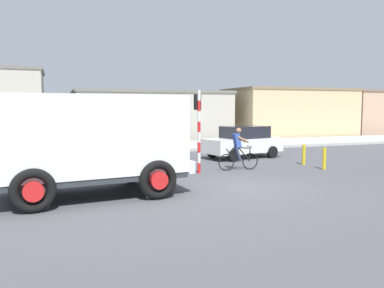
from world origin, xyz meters
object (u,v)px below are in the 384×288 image
(truck_foreground, at_px, (90,138))
(bollard_near, at_px, (324,159))
(cyclist, at_px, (238,149))
(traffic_light_pole, at_px, (198,120))
(car_white_mid, at_px, (117,144))
(bollard_far, at_px, (304,155))
(car_far_side, at_px, (243,142))

(truck_foreground, bearing_deg, bollard_near, 10.44)
(truck_foreground, xyz_separation_m, cyclist, (6.05, 2.76, -0.80))
(truck_foreground, bearing_deg, traffic_light_pole, 32.01)
(car_white_mid, height_order, bollard_near, car_white_mid)
(car_white_mid, relative_size, bollard_far, 4.60)
(cyclist, relative_size, bollard_far, 1.92)
(traffic_light_pole, height_order, car_far_side, traffic_light_pole)
(car_far_side, bearing_deg, truck_foreground, -142.31)
(truck_foreground, bearing_deg, cyclist, 24.53)
(cyclist, distance_m, car_white_mid, 5.97)
(bollard_far, bearing_deg, car_far_side, 116.18)
(cyclist, bearing_deg, bollard_far, 6.42)
(truck_foreground, height_order, bollard_far, truck_foreground)
(traffic_light_pole, distance_m, bollard_near, 5.51)
(truck_foreground, relative_size, traffic_light_pole, 1.77)
(truck_foreground, distance_m, car_far_side, 10.13)
(bollard_near, bearing_deg, cyclist, 163.51)
(cyclist, relative_size, car_far_side, 0.40)
(cyclist, distance_m, bollard_far, 3.47)
(bollard_far, bearing_deg, traffic_light_pole, -174.92)
(truck_foreground, height_order, car_far_side, truck_foreground)
(truck_foreground, distance_m, traffic_light_pole, 5.08)
(truck_foreground, xyz_separation_m, bollard_near, (9.47, 1.75, -1.22))
(bollard_far, bearing_deg, car_white_mid, 153.63)
(cyclist, bearing_deg, car_white_mid, 135.42)
(traffic_light_pole, relative_size, bollard_far, 3.56)
(truck_foreground, distance_m, bollard_near, 9.71)
(cyclist, relative_size, car_white_mid, 0.42)
(bollard_far, bearing_deg, cyclist, -173.58)
(cyclist, xyz_separation_m, traffic_light_pole, (-1.75, -0.07, 1.20))
(car_far_side, distance_m, bollard_near, 4.68)
(car_far_side, bearing_deg, bollard_near, -71.42)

